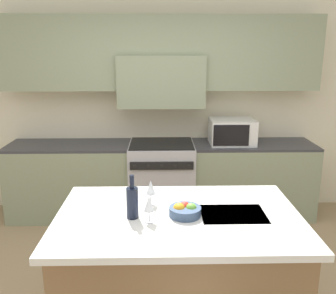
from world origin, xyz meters
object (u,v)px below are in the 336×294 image
Objects in this scene: wine_bottle at (132,202)px; wine_glass_near at (149,204)px; fruit_bowl at (185,210)px; microwave at (232,131)px; wine_glass_far at (151,188)px; range_stove at (162,180)px.

wine_bottle reaches higher than wine_glass_near.
wine_glass_near is (0.11, -0.07, 0.01)m from wine_bottle.
wine_glass_near reaches higher than fruit_bowl.
wine_bottle is at bearing -176.32° from fruit_bowl.
microwave is at bearing 66.31° from wine_glass_near.
fruit_bowl is (0.23, -0.20, -0.09)m from wine_glass_far.
microwave reaches higher than range_stove.
microwave is 2.32m from wine_glass_near.
range_stove is at bearing 87.33° from wine_glass_far.
range_stove is 2.09m from fruit_bowl.
wine_glass_far is at bearing 140.18° from fruit_bowl.
microwave is 2.31m from wine_bottle.
wine_bottle reaches higher than microwave.
wine_glass_near is at bearing -113.69° from microwave.
wine_glass_far is 0.32m from fruit_bowl.
wine_glass_near is (-0.09, -2.11, 0.59)m from range_stove.
microwave is at bearing 63.07° from wine_bottle.
wine_bottle is 1.64× the size of wine_glass_far.
microwave is at bearing 1.26° from range_stove.
microwave is 2.06m from wine_glass_far.
microwave is 2.16m from fruit_bowl.
wine_glass_near is at bearing -30.90° from wine_bottle.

